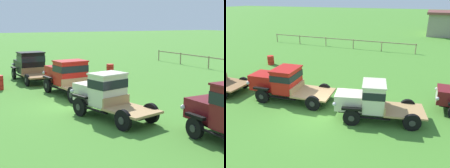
# 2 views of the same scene
# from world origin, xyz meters

# --- Properties ---
(ground_plane) EXTENTS (240.00, 240.00, 0.00)m
(ground_plane) POSITION_xyz_m (0.00, 0.00, 0.00)
(ground_plane) COLOR #47842D
(paddock_fence) EXTENTS (19.41, 0.41, 1.18)m
(paddock_fence) POSITION_xyz_m (-5.72, 16.52, 0.88)
(paddock_fence) COLOR #997F60
(paddock_fence) RESTS_ON ground
(vintage_truck_foreground_near) EXTENTS (5.49, 2.35, 2.15)m
(vintage_truck_foreground_near) POSITION_xyz_m (-9.08, 0.09, 1.14)
(vintage_truck_foreground_near) COLOR black
(vintage_truck_foreground_near) RESTS_ON ground
(vintage_truck_second_in_line) EXTENTS (5.52, 2.56, 2.08)m
(vintage_truck_second_in_line) POSITION_xyz_m (-3.07, 0.87, 1.13)
(vintage_truck_second_in_line) COLOR black
(vintage_truck_second_in_line) RESTS_ON ground
(vintage_truck_midrow_center) EXTENTS (4.94, 2.70, 2.09)m
(vintage_truck_midrow_center) POSITION_xyz_m (2.68, 0.50, 1.09)
(vintage_truck_midrow_center) COLOR black
(vintage_truck_midrow_center) RESTS_ON ground
(oil_drum_near_fence) EXTENTS (0.64, 0.64, 0.86)m
(oil_drum_near_fence) POSITION_xyz_m (-8.82, 6.78, 0.43)
(oil_drum_near_fence) COLOR red
(oil_drum_near_fence) RESTS_ON ground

